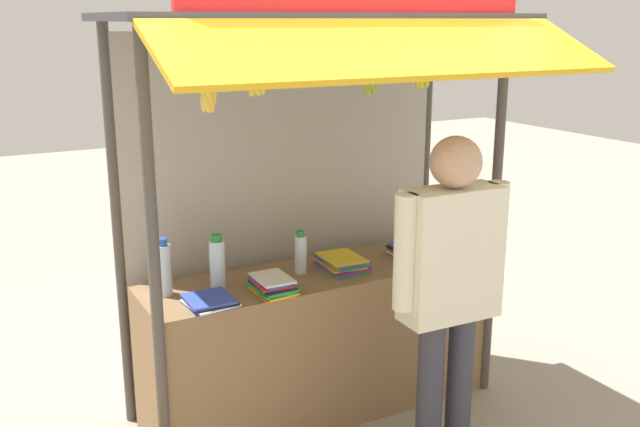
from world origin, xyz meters
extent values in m
plane|color=#9E9384|center=(0.00, 0.00, 0.00)|extent=(20.00, 20.00, 0.00)
cube|color=olive|center=(0.00, 0.00, 0.44)|extent=(2.09, 0.58, 0.88)
cylinder|color=#4C4742|center=(-1.05, -0.29, 1.14)|extent=(0.06, 0.06, 2.29)
cylinder|color=#4C4742|center=(1.05, -0.29, 1.14)|extent=(0.06, 0.06, 2.29)
cylinder|color=#4C4742|center=(-1.05, 0.42, 1.14)|extent=(0.06, 0.06, 2.29)
cylinder|color=#4C4742|center=(1.05, 0.42, 1.14)|extent=(0.06, 0.06, 2.29)
cube|color=#B7B2A8|center=(0.00, 0.42, 1.12)|extent=(2.05, 0.04, 2.24)
cube|color=#3F3F44|center=(0.00, -0.03, 2.31)|extent=(2.29, 0.91, 0.04)
cube|color=gold|center=(0.00, -0.74, 2.17)|extent=(2.25, 0.51, 0.26)
cylinder|color=#59544C|center=(0.00, -0.39, 2.21)|extent=(1.99, 0.02, 0.02)
cylinder|color=silver|center=(-0.90, 0.08, 1.02)|extent=(0.09, 0.09, 0.28)
cylinder|color=blue|center=(-0.90, 0.08, 1.17)|extent=(0.06, 0.06, 0.04)
cylinder|color=silver|center=(-0.11, 0.04, 0.99)|extent=(0.07, 0.07, 0.22)
cylinder|color=#198C33|center=(-0.11, 0.04, 1.12)|extent=(0.05, 0.05, 0.03)
cylinder|color=silver|center=(-0.62, 0.03, 1.01)|extent=(0.09, 0.09, 0.27)
cylinder|color=#198C33|center=(-0.62, 0.03, 1.17)|extent=(0.06, 0.06, 0.04)
cylinder|color=silver|center=(0.89, 0.01, 1.01)|extent=(0.08, 0.08, 0.25)
cylinder|color=red|center=(0.89, 0.01, 1.15)|extent=(0.05, 0.05, 0.03)
cube|color=green|center=(0.13, -0.03, 0.88)|extent=(0.22, 0.29, 0.01)
cube|color=purple|center=(0.13, -0.03, 0.90)|extent=(0.22, 0.29, 0.01)
cube|color=purple|center=(0.14, -0.03, 0.91)|extent=(0.23, 0.29, 0.01)
cube|color=yellow|center=(0.13, -0.02, 0.92)|extent=(0.24, 0.30, 0.01)
cube|color=green|center=(0.14, -0.03, 0.93)|extent=(0.22, 0.29, 0.01)
cube|color=orange|center=(0.13, -0.02, 0.93)|extent=(0.22, 0.29, 0.01)
cube|color=blue|center=(0.13, -0.03, 0.94)|extent=(0.24, 0.30, 0.01)
cube|color=yellow|center=(0.13, -0.02, 0.95)|extent=(0.23, 0.29, 0.01)
cube|color=orange|center=(-0.39, -0.17, 0.88)|extent=(0.18, 0.25, 0.01)
cube|color=yellow|center=(-0.38, -0.18, 0.89)|extent=(0.20, 0.26, 0.01)
cube|color=green|center=(-0.39, -0.17, 0.90)|extent=(0.18, 0.25, 0.01)
cube|color=green|center=(-0.38, -0.17, 0.91)|extent=(0.20, 0.26, 0.01)
cube|color=black|center=(-0.39, -0.18, 0.93)|extent=(0.18, 0.25, 0.01)
cube|color=red|center=(-0.39, -0.16, 0.94)|extent=(0.19, 0.26, 0.01)
cube|color=blue|center=(-0.37, -0.16, 0.95)|extent=(0.20, 0.26, 0.01)
cube|color=white|center=(-0.38, -0.16, 0.96)|extent=(0.18, 0.25, 0.01)
cube|color=red|center=(0.64, -0.02, 0.88)|extent=(0.24, 0.26, 0.01)
cube|color=white|center=(0.64, -0.02, 0.90)|extent=(0.24, 0.26, 0.01)
cube|color=blue|center=(0.64, -0.03, 0.91)|extent=(0.25, 0.27, 0.01)
cube|color=orange|center=(0.64, -0.03, 0.91)|extent=(0.25, 0.27, 0.01)
cube|color=green|center=(0.65, -0.02, 0.92)|extent=(0.23, 0.25, 0.01)
cube|color=black|center=(0.63, -0.03, 0.93)|extent=(0.25, 0.27, 0.01)
cube|color=blue|center=(0.64, -0.03, 0.94)|extent=(0.25, 0.27, 0.01)
cube|color=blue|center=(-0.74, -0.17, 0.88)|extent=(0.24, 0.26, 0.01)
cube|color=white|center=(-0.74, -0.18, 0.89)|extent=(0.26, 0.27, 0.01)
cube|color=black|center=(-0.74, -0.18, 0.90)|extent=(0.23, 0.25, 0.01)
cube|color=blue|center=(-0.74, -0.17, 0.91)|extent=(0.23, 0.25, 0.01)
cylinder|color=#332D23|center=(0.07, -0.39, 2.14)|extent=(0.01, 0.01, 0.10)
cylinder|color=olive|center=(0.07, -0.39, 2.07)|extent=(0.04, 0.04, 0.04)
ellipsoid|color=#86A72E|center=(0.10, -0.39, 2.00)|extent=(0.04, 0.08, 0.14)
ellipsoid|color=#86A72E|center=(0.08, -0.37, 2.00)|extent=(0.06, 0.05, 0.14)
ellipsoid|color=#86A72E|center=(0.07, -0.37, 2.00)|extent=(0.06, 0.04, 0.14)
ellipsoid|color=#86A72E|center=(0.05, -0.38, 2.00)|extent=(0.04, 0.07, 0.14)
ellipsoid|color=#86A72E|center=(0.06, -0.39, 2.00)|extent=(0.04, 0.06, 0.14)
ellipsoid|color=#86A72E|center=(0.07, -0.41, 2.00)|extent=(0.08, 0.04, 0.14)
ellipsoid|color=#86A72E|center=(0.08, -0.40, 2.00)|extent=(0.06, 0.06, 0.14)
cylinder|color=#332D23|center=(-0.79, -0.39, 2.12)|extent=(0.01, 0.01, 0.14)
cylinder|color=olive|center=(-0.79, -0.39, 2.03)|extent=(0.04, 0.04, 0.04)
ellipsoid|color=yellow|center=(-0.76, -0.39, 1.96)|extent=(0.04, 0.08, 0.14)
ellipsoid|color=yellow|center=(-0.78, -0.37, 1.96)|extent=(0.07, 0.05, 0.14)
ellipsoid|color=yellow|center=(-0.80, -0.38, 1.96)|extent=(0.06, 0.06, 0.14)
ellipsoid|color=yellow|center=(-0.80, -0.40, 1.96)|extent=(0.06, 0.06, 0.14)
ellipsoid|color=yellow|center=(-0.78, -0.40, 1.96)|extent=(0.07, 0.05, 0.14)
cylinder|color=#332D23|center=(0.39, -0.39, 2.15)|extent=(0.01, 0.01, 0.09)
cylinder|color=olive|center=(0.39, -0.39, 2.09)|extent=(0.04, 0.04, 0.04)
ellipsoid|color=yellow|center=(0.41, -0.39, 2.01)|extent=(0.04, 0.08, 0.14)
ellipsoid|color=yellow|center=(0.39, -0.37, 2.01)|extent=(0.07, 0.05, 0.14)
ellipsoid|color=yellow|center=(0.37, -0.38, 2.01)|extent=(0.05, 0.07, 0.14)
ellipsoid|color=yellow|center=(0.37, -0.40, 2.01)|extent=(0.06, 0.07, 0.14)
ellipsoid|color=yellow|center=(0.40, -0.41, 2.01)|extent=(0.08, 0.06, 0.14)
cylinder|color=#332D23|center=(-0.55, -0.39, 2.16)|extent=(0.01, 0.01, 0.07)
cylinder|color=olive|center=(-0.55, -0.39, 2.11)|extent=(0.04, 0.04, 0.04)
ellipsoid|color=gold|center=(-0.53, -0.39, 2.03)|extent=(0.04, 0.08, 0.15)
ellipsoid|color=gold|center=(-0.54, -0.36, 2.03)|extent=(0.08, 0.06, 0.16)
ellipsoid|color=gold|center=(-0.56, -0.37, 2.02)|extent=(0.07, 0.05, 0.16)
ellipsoid|color=gold|center=(-0.57, -0.39, 2.03)|extent=(0.04, 0.08, 0.15)
ellipsoid|color=gold|center=(-0.57, -0.41, 2.03)|extent=(0.08, 0.07, 0.16)
ellipsoid|color=gold|center=(-0.54, -0.41, 2.03)|extent=(0.08, 0.07, 0.16)
cylinder|color=#383842|center=(0.19, -0.82, 0.42)|extent=(0.14, 0.14, 0.84)
cylinder|color=#383842|center=(0.39, -0.82, 0.42)|extent=(0.14, 0.14, 0.84)
cube|color=#EAE5C6|center=(0.29, -0.82, 1.18)|extent=(0.51, 0.23, 0.67)
cylinder|color=#EAE5C6|center=(0.01, -0.82, 1.23)|extent=(0.11, 0.11, 0.57)
cylinder|color=#EAE5C6|center=(0.57, -0.82, 1.23)|extent=(0.11, 0.11, 0.57)
sphere|color=tan|center=(0.29, -0.82, 1.64)|extent=(0.25, 0.25, 0.25)
camera|label=1|loc=(-1.91, -3.50, 2.30)|focal=40.78mm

